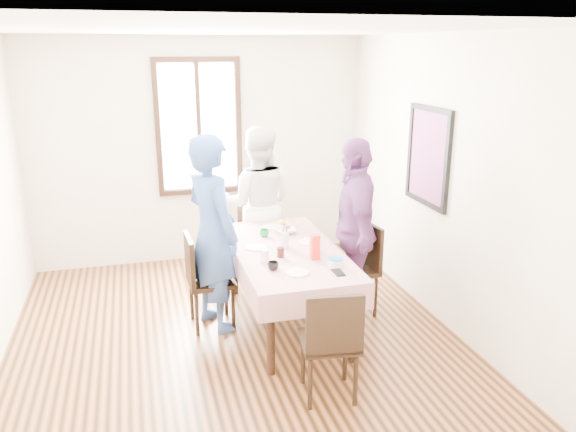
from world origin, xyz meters
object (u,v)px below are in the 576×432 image
Objects in this scene: dining_table at (287,287)px; person_far at (259,205)px; chair_right at (353,270)px; chair_near at (329,341)px; person_right at (353,229)px; chair_left at (211,281)px; person_left at (211,234)px; chair_far at (259,239)px.

person_far is at bearing 90.00° from dining_table.
chair_near is at bearing 144.35° from chair_right.
chair_near reaches higher than dining_table.
chair_right is 0.43m from person_right.
dining_table is 1.92× the size of chair_right.
person_left is at bearing 87.98° from chair_left.
dining_table is at bearing 87.79° from chair_right.
chair_right is at bearing 103.43° from person_right.
person_right is (1.35, -0.11, -0.04)m from person_left.
person_right is (1.37, -0.11, 0.43)m from chair_left.
person_left is (0.02, 0.00, 0.47)m from chair_left.
person_far is at bearing 25.00° from chair_right.
person_left is 1.06× the size of person_far.
dining_table is at bearing 74.71° from chair_left.
chair_left is at bearing 66.90° from person_left.
chair_right and chair_near have the same top height.
chair_left is at bearing 125.09° from chair_near.
person_right is at bearing 4.62° from dining_table.
person_left is at bearing 71.67° from person_far.
chair_right is 1.45m from person_left.
person_left is (-0.68, -1.04, 0.47)m from chair_far.
chair_far reaches higher than dining_table.
person_far reaches higher than chair_near.
dining_table is at bearing -126.72° from person_left.
chair_right is 1.39m from person_far.
chair_right is at bearing 69.17° from chair_near.
chair_near is at bearing -176.75° from person_left.
chair_left is at bearing 166.73° from dining_table.
chair_near is at bearing 105.33° from person_far.
chair_near is 0.52× the size of person_far.
chair_left and chair_far have the same top height.
person_far is at bearing 98.12° from chair_near.
dining_table is at bearing 91.55° from chair_far.
chair_near is (0.00, -1.20, 0.08)m from dining_table.
chair_left is 0.49× the size of person_left.
person_right is (0.68, -1.12, 0.01)m from person_far.
person_far reaches higher than chair_left.
person_left reaches higher than chair_far.
person_left is 1.22m from person_far.
chair_right is 1.00× the size of chair_near.
chair_right is at bearing -117.65° from person_left.
chair_far is at bearing -56.20° from person_left.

